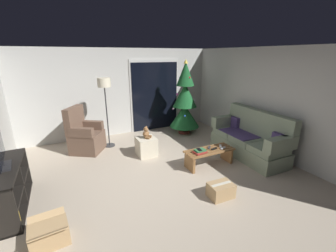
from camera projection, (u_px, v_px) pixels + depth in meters
name	position (u px, v px, depth m)	size (l,w,h in m)	color
ground_plane	(165.00, 181.00, 4.22)	(7.00, 7.00, 0.00)	#B2A38E
wall_back	(121.00, 93.00, 6.45)	(5.72, 0.12, 2.50)	beige
wall_right	(277.00, 103.00, 5.03)	(0.12, 6.00, 2.50)	beige
patio_door_frame	(155.00, 95.00, 6.87)	(1.60, 0.02, 2.20)	silver
patio_door_glass	(155.00, 97.00, 6.87)	(1.50, 0.02, 2.10)	black
couch	(250.00, 139.00, 5.21)	(0.84, 1.96, 1.08)	gray
coffee_table	(209.00, 155.00, 4.75)	(1.10, 0.40, 0.37)	olive
remote_black	(214.00, 149.00, 4.73)	(0.04, 0.16, 0.02)	black
remote_white	(220.00, 146.00, 4.87)	(0.04, 0.16, 0.02)	silver
remote_silver	(223.00, 148.00, 4.76)	(0.04, 0.16, 0.02)	#ADADB2
remote_graphite	(209.00, 148.00, 4.78)	(0.04, 0.16, 0.02)	#333338
book_stack	(200.00, 151.00, 4.55)	(0.28, 0.21, 0.07)	#A32D28
cell_phone	(199.00, 149.00, 4.54)	(0.07, 0.14, 0.01)	black
christmas_tree	(185.00, 102.00, 6.50)	(0.89, 0.89, 2.20)	#4C1E19
armchair	(85.00, 136.00, 5.40)	(0.95, 0.95, 1.13)	brown
floor_lamp	(105.00, 89.00, 5.37)	(0.32, 0.32, 1.78)	#2D2D30
media_shelf	(6.00, 192.00, 3.31)	(0.40, 1.40, 0.72)	black
ottoman	(146.00, 146.00, 5.25)	(0.44, 0.44, 0.44)	beige
teddy_bear_chestnut	(146.00, 133.00, 5.14)	(0.21, 0.21, 0.29)	brown
cardboard_box_open_near_shelf	(49.00, 235.00, 2.77)	(0.48, 0.50, 0.34)	tan
cardboard_box_taped_mid_floor	(221.00, 190.00, 3.72)	(0.43, 0.32, 0.25)	tan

